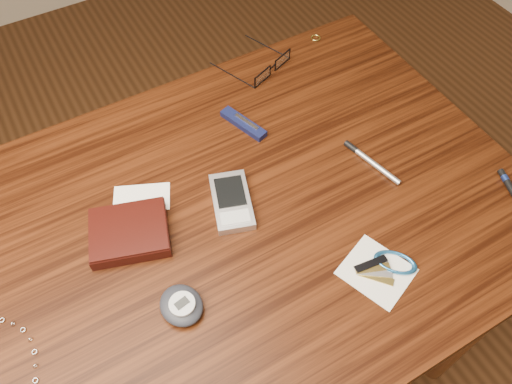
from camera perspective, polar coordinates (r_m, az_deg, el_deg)
ground at (r=1.51m, az=-1.54°, el=-18.32°), size 3.80×3.80×0.00m
desk at (r=0.91m, az=-2.43°, el=-6.34°), size 1.00×0.70×0.75m
wallet_and_card at (r=0.82m, az=-14.25°, el=-4.41°), size 0.17×0.17×0.03m
eyeglasses at (r=1.05m, az=1.59°, el=14.08°), size 0.15×0.16×0.03m
gold_ring at (r=1.15m, az=6.83°, el=17.08°), size 0.03×0.03×0.00m
pda_phone at (r=0.83m, az=-2.80°, el=-1.06°), size 0.09×0.13×0.02m
pedometer at (r=0.75m, az=-8.52°, el=-12.67°), size 0.07×0.08×0.03m
notepad_keys at (r=0.80m, az=14.63°, el=-8.25°), size 0.13×0.12×0.01m
pocket_knife at (r=0.95m, az=-1.44°, el=7.83°), size 0.05×0.10×0.01m
silver_pen at (r=0.91m, az=12.63°, el=3.70°), size 0.04×0.12×0.01m
black_blue_pen at (r=0.96m, az=27.08°, el=0.43°), size 0.04×0.08×0.01m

